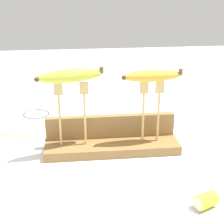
{
  "coord_description": "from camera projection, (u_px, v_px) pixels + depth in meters",
  "views": [
    {
      "loc": [
        -0.11,
        -0.97,
        0.52
      ],
      "look_at": [
        0.0,
        0.0,
        0.13
      ],
      "focal_mm": 57.4,
      "sensor_mm": 36.0,
      "label": 1
    }
  ],
  "objects": [
    {
      "name": "banana_chunk_near",
      "position": [
        205.0,
        201.0,
        0.83
      ],
      "size": [
        0.06,
        0.05,
        0.04
      ],
      "color": "yellow",
      "rests_on": "ground"
    },
    {
      "name": "fork_stand_right",
      "position": [
        151.0,
        107.0,
        1.05
      ],
      "size": [
        0.07,
        0.01,
        0.19
      ],
      "color": "tan",
      "rests_on": "wooden_board"
    },
    {
      "name": "fork_stand_left",
      "position": [
        72.0,
        109.0,
        1.03
      ],
      "size": [
        0.1,
        0.01,
        0.19
      ],
      "color": "tan",
      "rests_on": "wooden_board"
    },
    {
      "name": "board_backstop",
      "position": [
        111.0,
        126.0,
        1.11
      ],
      "size": [
        0.4,
        0.02,
        0.07
      ],
      "primitive_type": "cube",
      "color": "olive",
      "rests_on": "wooden_board"
    },
    {
      "name": "banana_raised_right",
      "position": [
        153.0,
        76.0,
        1.02
      ],
      "size": [
        0.18,
        0.05,
        0.04
      ],
      "color": "gold",
      "rests_on": "fork_stand_right"
    },
    {
      "name": "wooden_board",
      "position": [
        112.0,
        147.0,
        1.09
      ],
      "size": [
        0.41,
        0.11,
        0.03
      ],
      "primitive_type": "cube",
      "color": "olive",
      "rests_on": "ground"
    },
    {
      "name": "wire_coil",
      "position": [
        36.0,
        114.0,
        1.37
      ],
      "size": [
        0.1,
        0.1,
        0.0
      ],
      "primitive_type": "torus",
      "color": "black",
      "rests_on": "ground"
    },
    {
      "name": "banana_raised_left",
      "position": [
        70.0,
        76.0,
        0.99
      ],
      "size": [
        0.2,
        0.09,
        0.04
      ],
      "color": "#B2C138",
      "rests_on": "fork_stand_left"
    },
    {
      "name": "fork_fallen_near",
      "position": [
        10.0,
        135.0,
        1.2
      ],
      "size": [
        0.18,
        0.07,
        0.01
      ],
      "color": "tan",
      "rests_on": "ground"
    },
    {
      "name": "ground_plane",
      "position": [
        112.0,
        151.0,
        1.1
      ],
      "size": [
        3.0,
        3.0,
        0.0
      ],
      "primitive_type": "plane",
      "color": "silver"
    }
  ]
}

